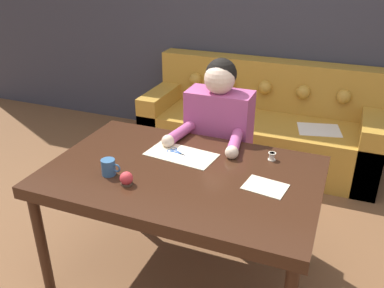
{
  "coord_description": "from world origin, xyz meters",
  "views": [
    {
      "loc": [
        0.67,
        -1.74,
        1.87
      ],
      "look_at": [
        -0.11,
        0.2,
        0.85
      ],
      "focal_mm": 38.0,
      "sensor_mm": 36.0,
      "label": 1
    }
  ],
  "objects_px": {
    "couch": "(260,126)",
    "mug": "(109,167)",
    "person": "(218,145)",
    "scissors": "(178,153)",
    "dining_table": "(182,181)",
    "thread_spool": "(272,156)",
    "pin_cushion": "(126,179)"
  },
  "relations": [
    {
      "from": "couch",
      "to": "mug",
      "type": "bearing_deg",
      "value": -101.79
    },
    {
      "from": "couch",
      "to": "pin_cushion",
      "type": "relative_size",
      "value": 30.15
    },
    {
      "from": "thread_spool",
      "to": "couch",
      "type": "bearing_deg",
      "value": 104.73
    },
    {
      "from": "couch",
      "to": "person",
      "type": "distance_m",
      "value": 1.17
    },
    {
      "from": "person",
      "to": "pin_cushion",
      "type": "distance_m",
      "value": 0.9
    },
    {
      "from": "person",
      "to": "pin_cushion",
      "type": "height_order",
      "value": "person"
    },
    {
      "from": "scissors",
      "to": "mug",
      "type": "xyz_separation_m",
      "value": [
        -0.25,
        -0.37,
        0.04
      ]
    },
    {
      "from": "person",
      "to": "pin_cushion",
      "type": "relative_size",
      "value": 17.2
    },
    {
      "from": "person",
      "to": "pin_cushion",
      "type": "bearing_deg",
      "value": -103.98
    },
    {
      "from": "mug",
      "to": "dining_table",
      "type": "bearing_deg",
      "value": 27.62
    },
    {
      "from": "dining_table",
      "to": "mug",
      "type": "relative_size",
      "value": 13.27
    },
    {
      "from": "dining_table",
      "to": "scissors",
      "type": "relative_size",
      "value": 6.44
    },
    {
      "from": "dining_table",
      "to": "person",
      "type": "height_order",
      "value": "person"
    },
    {
      "from": "couch",
      "to": "pin_cushion",
      "type": "xyz_separation_m",
      "value": [
        -0.27,
        -1.99,
        0.46
      ]
    },
    {
      "from": "person",
      "to": "thread_spool",
      "type": "height_order",
      "value": "person"
    },
    {
      "from": "thread_spool",
      "to": "person",
      "type": "bearing_deg",
      "value": 143.83
    },
    {
      "from": "scissors",
      "to": "pin_cushion",
      "type": "relative_size",
      "value": 3.26
    },
    {
      "from": "scissors",
      "to": "person",
      "type": "bearing_deg",
      "value": 76.24
    },
    {
      "from": "person",
      "to": "scissors",
      "type": "distance_m",
      "value": 0.47
    },
    {
      "from": "mug",
      "to": "thread_spool",
      "type": "relative_size",
      "value": 2.51
    },
    {
      "from": "dining_table",
      "to": "thread_spool",
      "type": "distance_m",
      "value": 0.54
    },
    {
      "from": "dining_table",
      "to": "person",
      "type": "xyz_separation_m",
      "value": [
        0.0,
        0.63,
        -0.05
      ]
    },
    {
      "from": "person",
      "to": "mug",
      "type": "bearing_deg",
      "value": -113.6
    },
    {
      "from": "dining_table",
      "to": "pin_cushion",
      "type": "xyz_separation_m",
      "value": [
        -0.21,
        -0.24,
        0.1
      ]
    },
    {
      "from": "dining_table",
      "to": "pin_cushion",
      "type": "bearing_deg",
      "value": -131.78
    },
    {
      "from": "thread_spool",
      "to": "pin_cushion",
      "type": "height_order",
      "value": "pin_cushion"
    },
    {
      "from": "couch",
      "to": "scissors",
      "type": "relative_size",
      "value": 9.26
    },
    {
      "from": "dining_table",
      "to": "couch",
      "type": "relative_size",
      "value": 0.7
    },
    {
      "from": "couch",
      "to": "mug",
      "type": "height_order",
      "value": "couch"
    },
    {
      "from": "person",
      "to": "mug",
      "type": "xyz_separation_m",
      "value": [
        -0.35,
        -0.81,
        0.17
      ]
    },
    {
      "from": "mug",
      "to": "person",
      "type": "bearing_deg",
      "value": 66.4
    },
    {
      "from": "scissors",
      "to": "pin_cushion",
      "type": "bearing_deg",
      "value": -104.2
    }
  ]
}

